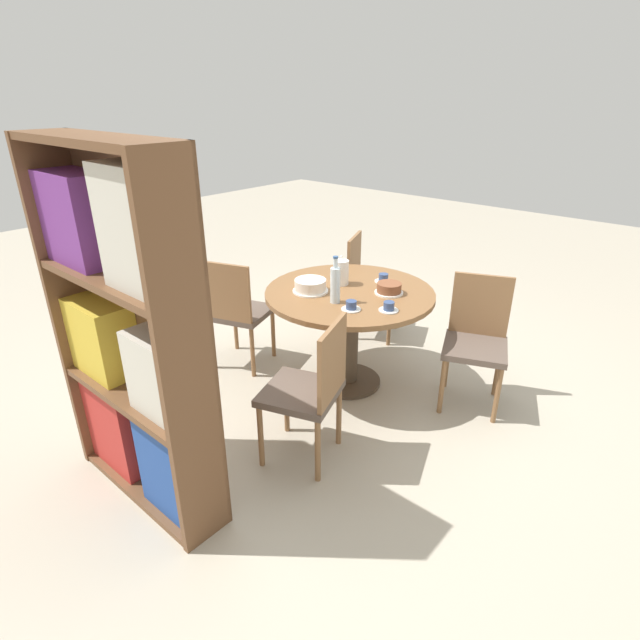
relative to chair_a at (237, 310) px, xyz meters
The scene contains 14 objects.
ground_plane 1.03m from the chair_a, 156.37° to the right, with size 14.00×14.00×0.00m, color #B2A893.
dining_table 0.91m from the chair_a, 156.37° to the right, with size 1.21×1.21×0.76m.
chair_a is the anchor object (origin of this frame).
chair_b 1.27m from the chair_a, 158.65° to the left, with size 0.54×0.54×0.91m.
chair_c 1.80m from the chair_a, 154.89° to the right, with size 0.55×0.55×0.91m.
chair_d 1.24m from the chair_a, 109.69° to the right, with size 0.55×0.55×0.91m.
bookshelf 1.47m from the chair_a, 119.48° to the left, with size 1.06×0.28×1.89m.
coffee_pot 0.89m from the chair_a, 148.35° to the right, with size 0.11×0.11×0.22m.
water_bottle 0.98m from the chair_a, behind, with size 0.07×0.07×0.32m.
cake_main 0.72m from the chair_a, 165.15° to the right, with size 0.25×0.25×0.09m.
cake_second 1.21m from the chair_a, 154.75° to the right, with size 0.20×0.20×0.08m.
cup_a 1.29m from the chair_a, 168.82° to the right, with size 0.13×0.13×0.06m.
cup_b 1.08m from the chair_a, behind, with size 0.13×0.13×0.06m.
cup_c 1.16m from the chair_a, 143.30° to the right, with size 0.13×0.13×0.06m.
Camera 1 is at (-2.01, 2.64, 2.05)m, focal length 28.00 mm.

